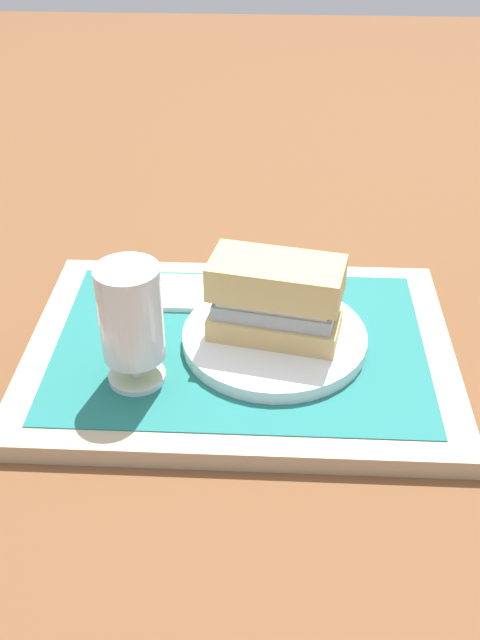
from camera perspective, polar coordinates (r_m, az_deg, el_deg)
ground_plane at (r=0.79m, az=-0.00°, el=-2.97°), size 3.00×3.00×0.00m
tray at (r=0.78m, az=-0.00°, el=-2.40°), size 0.44×0.32×0.02m
placemat at (r=0.77m, az=-0.00°, el=-1.78°), size 0.38×0.27×0.00m
plate at (r=0.76m, az=2.65°, el=-1.61°), size 0.19×0.19×0.01m
sandwich at (r=0.74m, az=2.49°, el=1.54°), size 0.14×0.09×0.08m
beer_glass at (r=0.69m, az=-8.32°, el=0.11°), size 0.06×0.06×0.12m
napkin_folded at (r=0.85m, az=-5.69°, el=2.13°), size 0.09×0.07×0.01m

